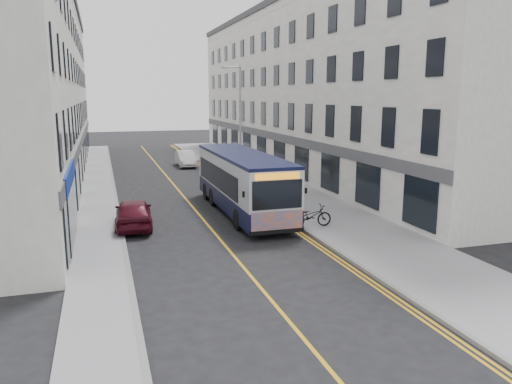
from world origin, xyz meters
TOP-DOWN VIEW (x-y plane):
  - ground at (0.00, 0.00)m, footprint 140.00×140.00m
  - pavement_east at (6.25, 12.00)m, footprint 4.50×64.00m
  - pavement_west at (-5.00, 12.00)m, footprint 2.00×64.00m
  - kerb_east at (4.00, 12.00)m, footprint 0.18×64.00m
  - kerb_west at (-4.00, 12.00)m, footprint 0.18×64.00m
  - road_centre_line at (0.00, 12.00)m, footprint 0.12×64.00m
  - road_dbl_yellow_inner at (3.55, 12.00)m, footprint 0.10×64.00m
  - road_dbl_yellow_outer at (3.75, 12.00)m, footprint 0.10×64.00m
  - terrace_east at (11.50, 21.00)m, footprint 6.00×46.00m
  - terrace_west at (-9.00, 21.00)m, footprint 6.00×46.00m
  - streetlamp at (4.17, 14.00)m, footprint 1.32×0.18m
  - city_bus at (2.28, 6.55)m, footprint 2.53×10.84m
  - bicycle at (4.40, 2.43)m, footprint 1.99×0.76m
  - pedestrian_near at (5.80, 13.97)m, footprint 0.59×0.41m
  - pedestrian_far at (5.92, 16.19)m, footprint 0.93×0.78m
  - car_white at (2.31, 24.81)m, footprint 1.49×4.10m
  - car_maroon at (-3.40, 5.19)m, footprint 1.92×4.24m

SIDE VIEW (x-z plane):
  - ground at x=0.00m, z-range 0.00..0.00m
  - road_centre_line at x=0.00m, z-range 0.00..0.01m
  - road_dbl_yellow_inner at x=3.55m, z-range 0.00..0.01m
  - road_dbl_yellow_outer at x=3.75m, z-range 0.00..0.01m
  - pavement_east at x=6.25m, z-range 0.00..0.12m
  - pavement_west at x=-5.00m, z-range 0.00..0.12m
  - kerb_east at x=4.00m, z-range 0.00..0.13m
  - kerb_west at x=-4.00m, z-range 0.00..0.13m
  - bicycle at x=4.40m, z-range 0.12..1.15m
  - car_white at x=2.31m, z-range 0.00..1.34m
  - car_maroon at x=-3.40m, z-range 0.00..1.41m
  - pedestrian_near at x=5.80m, z-range 0.12..1.70m
  - pedestrian_far at x=5.92m, z-range 0.12..1.82m
  - city_bus at x=2.28m, z-range 0.15..3.30m
  - streetlamp at x=4.17m, z-range 0.38..8.38m
  - terrace_east at x=11.50m, z-range 0.00..13.00m
  - terrace_west at x=-9.00m, z-range 0.00..13.00m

